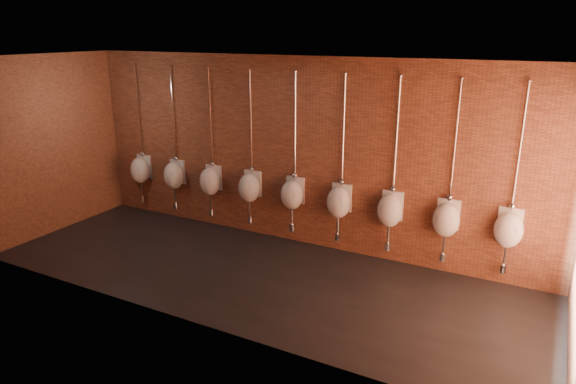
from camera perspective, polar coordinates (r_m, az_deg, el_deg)
name	(u,v)px	position (r m, az deg, el deg)	size (l,w,h in m)	color
ground	(255,275)	(7.98, -3.69, -9.20)	(8.50, 8.50, 0.00)	black
room_shell	(252,147)	(7.29, -4.00, 5.05)	(8.54, 3.04, 3.22)	black
urinal_0	(140,169)	(10.71, -16.09, 2.43)	(0.40, 0.35, 2.72)	silver
urinal_1	(174,175)	(10.15, -12.56, 1.88)	(0.40, 0.35, 2.72)	silver
urinal_2	(210,181)	(9.63, -8.64, 1.26)	(0.40, 0.35, 2.72)	silver
urinal_3	(250,187)	(9.16, -4.30, 0.56)	(0.40, 0.35, 2.72)	silver
urinal_4	(292,194)	(8.75, 0.48, -0.21)	(0.40, 0.35, 2.72)	silver
urinal_5	(339,201)	(8.41, 5.68, -1.04)	(0.40, 0.35, 2.72)	silver
urinal_6	(390,210)	(8.15, 11.28, -1.93)	(0.40, 0.35, 2.72)	silver
urinal_7	(446,219)	(7.97, 17.19, -2.85)	(0.40, 0.35, 2.72)	silver
urinal_8	(509,229)	(7.88, 23.31, -3.77)	(0.40, 0.35, 2.72)	silver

